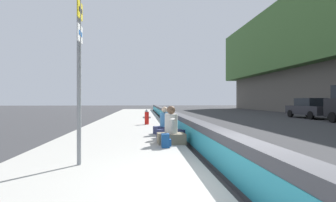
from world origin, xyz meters
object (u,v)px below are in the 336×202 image
Objects in this scene: backpack at (166,141)px; parked_car_fourth at (310,108)px; route_sign_post at (79,68)px; seated_person_rear at (165,125)px; seated_person_foreground at (171,132)px; fire_hydrant at (147,117)px; seated_person_middle at (170,128)px.

parked_car_fourth is (14.39, -13.40, 0.53)m from backpack.
route_sign_post is 6.03m from seated_person_rear.
seated_person_foreground is 2.55m from seated_person_rear.
route_sign_post is 10.22m from fire_hydrant.
route_sign_post reaches higher than fire_hydrant.
fire_hydrant is at bearing 5.41° from seated_person_foreground.
seated_person_foreground is at bearing 175.53° from seated_person_middle.
fire_hydrant is 7.22m from seated_person_foreground.
fire_hydrant is at bearing -8.97° from route_sign_post.
backpack is (2.04, -2.02, -1.88)m from route_sign_post.
backpack is at bearing 176.09° from seated_person_rear.
seated_person_middle is (1.24, -0.10, -0.01)m from seated_person_foreground.
seated_person_middle is at bearing -172.55° from fire_hydrant.
seated_person_foreground is 1.08× the size of seated_person_rear.
seated_person_middle reaches higher than seated_person_rear.
seated_person_foreground is 3.01× the size of backpack.
backpack is at bearing 137.04° from parked_car_fourth.
seated_person_foreground reaches higher than fire_hydrant.
seated_person_middle reaches higher than backpack.
seated_person_middle is (4.02, -2.35, -1.71)m from route_sign_post.
seated_person_middle is at bearing -9.53° from backpack.
parked_car_fourth is (6.46, -13.84, 0.27)m from fire_hydrant.
route_sign_post is 0.79× the size of parked_car_fourth.
route_sign_post reaches higher than backpack.
route_sign_post is 9.00× the size of backpack.
route_sign_post is at bearing 140.95° from seated_person_foreground.
route_sign_post is at bearing 157.18° from seated_person_rear.
parked_car_fourth reaches higher than backpack.
seated_person_foreground is at bearing -17.63° from backpack.
seated_person_foreground is 0.26× the size of parked_car_fourth.
route_sign_post is 3.43m from backpack.
fire_hydrant is 7.94m from backpack.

